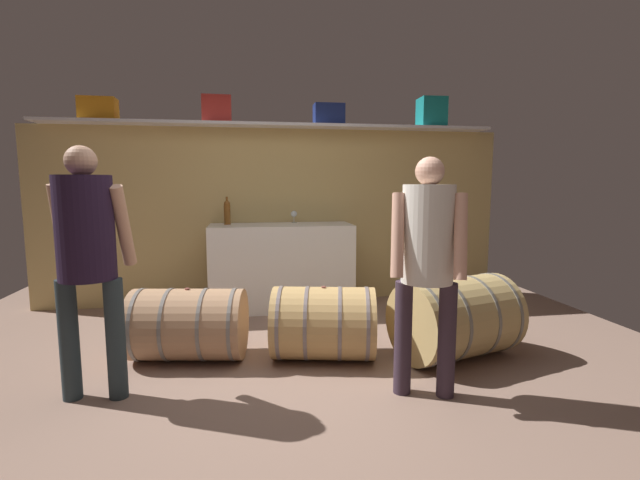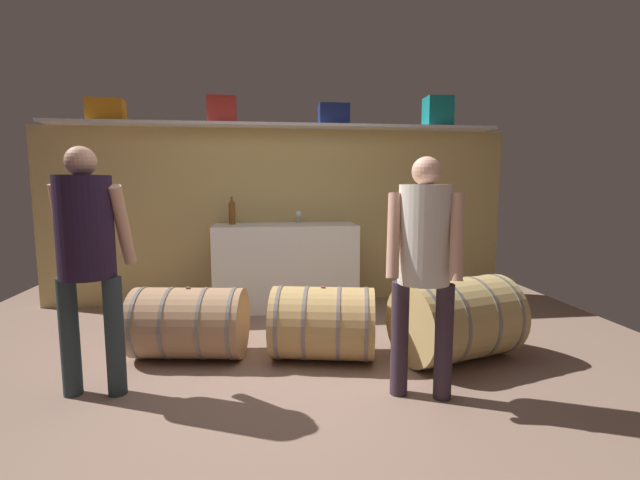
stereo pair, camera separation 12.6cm
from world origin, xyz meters
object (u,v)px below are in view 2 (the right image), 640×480
Objects in this scene: winemaker_pouring at (424,253)px; toolcase_navy at (334,115)px; wine_glass at (299,214)px; wine_barrel_far at (189,323)px; wine_bottle_amber at (232,212)px; wine_barrel_flank at (323,323)px; wine_barrel_near at (456,319)px; visitor_tasting at (87,246)px; toolcase_red at (222,110)px; toolcase_orange at (106,110)px; tasting_cup at (454,276)px; toolcase_teal at (438,112)px; work_cabinet at (286,266)px.

toolcase_navy is at bearing -66.00° from winemaker_pouring.
wine_glass is 0.15× the size of wine_barrel_far.
winemaker_pouring reaches higher than wine_bottle_amber.
wine_glass is 0.15× the size of wine_barrel_flank.
visitor_tasting is (-2.66, -0.28, 0.68)m from wine_barrel_near.
toolcase_navy is at bearing 5.36° from wine_glass.
wine_bottle_amber is 0.29× the size of wine_barrel_near.
toolcase_red reaches higher than toolcase_navy.
wine_glass is 0.13× the size of wine_barrel_near.
wine_bottle_amber is 2.21m from visitor_tasting.
wine_barrel_far is (1.05, -1.60, -1.90)m from toolcase_orange.
toolcase_red is 0.19× the size of visitor_tasting.
wine_glass is at bearing -4.60° from toolcase_red.
wine_glass is 2.01m from wine_barrel_far.
tasting_cup reaches higher than wine_barrel_near.
toolcase_orange is at bearing -177.49° from toolcase_teal.
visitor_tasting is (-2.16, 0.31, 0.04)m from winemaker_pouring.
winemaker_pouring is (0.61, -2.45, -0.08)m from wine_glass.
wine_barrel_near is 0.65× the size of visitor_tasting.
winemaker_pouring is (-0.50, -0.59, 0.64)m from wine_barrel_near.
wine_barrel_far is (-1.02, -1.56, -0.76)m from wine_glass.
work_cabinet is 0.86m from wine_bottle_amber.
wine_barrel_far is (-2.13, 0.31, -0.04)m from wine_barrel_near.
work_cabinet is at bearing -18.82° from toolcase_red.
toolcase_teal is 0.22× the size of winemaker_pouring.
winemaker_pouring is (1.37, -2.37, -0.13)m from wine_bottle_amber.
wine_glass reaches higher than work_cabinet.
wine_glass is (0.84, -0.04, -1.16)m from toolcase_red.
wine_barrel_flank is (2.13, -1.76, -1.90)m from toolcase_orange.
toolcase_orange is 2.53m from visitor_tasting.
visitor_tasting is (-0.53, -0.58, 0.72)m from wine_barrel_far.
work_cabinet is 1.49× the size of wine_barrel_near.
toolcase_orange is 3.86m from winemaker_pouring.
wine_barrel_near is at bearing 0.71° from wine_barrel_far.
wine_glass is 2.49× the size of tasting_cup.
wine_bottle_amber is 2.19× the size of wine_glass.
toolcase_red reaches higher than visitor_tasting.
toolcase_orange is at bearing -23.39° from winemaker_pouring.
toolcase_teal is 2.42× the size of wine_glass.
wine_barrel_flank is at bearing -101.27° from toolcase_navy.
work_cabinet is at bearing -160.13° from toolcase_navy.
toolcase_navy is at bearing 53.48° from visitor_tasting.
wine_glass is (0.75, 0.08, -0.04)m from wine_bottle_amber.
wine_barrel_near is 1.00m from winemaker_pouring.
wine_barrel_far is at bearing 171.71° from tasting_cup.
toolcase_teal is at bearing 2.87° from wine_bottle_amber.
toolcase_navy reaches higher than visitor_tasting.
wine_barrel_flank is (0.90, -1.76, -1.92)m from toolcase_red.
wine_bottle_amber reaches higher than wine_barrel_far.
work_cabinet is 2.47m from visitor_tasting.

